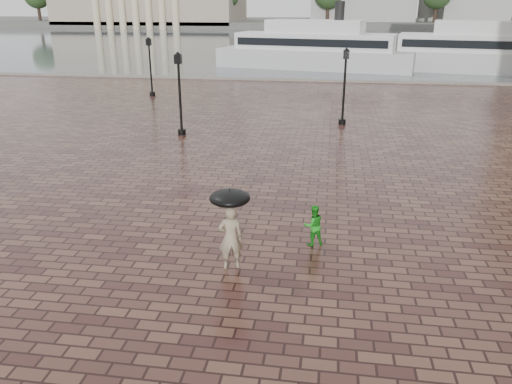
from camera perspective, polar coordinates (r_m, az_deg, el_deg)
ground at (r=18.16m, az=0.79°, el=-1.72°), size 300.00×300.00×0.00m
harbour_water at (r=108.88m, az=7.67°, el=16.88°), size 240.00×240.00×0.00m
quay_edge at (r=49.18m, az=5.98°, el=12.49°), size 80.00×0.60×0.30m
far_shore at (r=176.75m, az=8.24°, el=18.58°), size 300.00×60.00×2.00m
street_lamps at (r=33.10m, az=-4.29°, el=12.65°), size 15.44×12.44×4.40m
adult_pedestrian at (r=13.74m, az=-2.93°, el=-5.22°), size 0.78×0.62×1.85m
child_pedestrian at (r=15.23m, az=6.57°, el=-3.79°), size 0.77×0.70×1.29m
ferry_near at (r=58.84m, az=6.69°, el=15.93°), size 22.65×9.78×7.23m
ferry_far at (r=60.47m, az=24.62°, el=14.40°), size 22.66×9.60×7.23m
umbrella at (r=13.27m, az=-3.02°, el=-0.68°), size 1.10×1.10×1.19m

